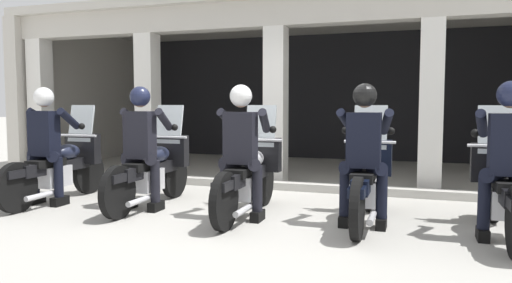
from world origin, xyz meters
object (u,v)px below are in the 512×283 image
object	(u,v)px
motorcycle_center	(250,174)
police_officer_center	(241,140)
police_officer_left	(141,137)
police_officer_right	(364,143)
motorcycle_left	(154,168)
police_officer_far_left	(46,136)
police_officer_far_right	(508,148)
motorcycle_right	(366,179)
motorcycle_far_left	(62,165)
motorcycle_far_right	(502,187)

from	to	relation	value
motorcycle_center	police_officer_center	size ratio (longest dim) A/B	1.29
police_officer_left	police_officer_right	size ratio (longest dim) A/B	1.00
police_officer_left	motorcycle_left	bearing A→B (deg)	75.54
police_officer_far_left	police_officer_far_right	size ratio (longest dim) A/B	1.00
police_officer_far_right	police_officer_center	bearing A→B (deg)	172.92
police_officer_far_left	police_officer_right	size ratio (longest dim) A/B	1.00
police_officer_right	police_officer_far_right	world-z (taller)	same
police_officer_left	motorcycle_center	xyz separation A→B (m)	(1.40, 0.20, -0.44)
motorcycle_right	police_officer_center	bearing A→B (deg)	-170.43
motorcycle_left	motorcycle_center	world-z (taller)	same
motorcycle_center	police_officer_center	distance (m)	0.52
motorcycle_left	police_officer_left	size ratio (longest dim) A/B	1.29
motorcycle_far_left	police_officer_right	world-z (taller)	police_officer_right
motorcycle_far_left	motorcycle_center	xyz separation A→B (m)	(2.79, 0.04, 0.00)
police_officer_center	motorcycle_left	bearing A→B (deg)	158.75
motorcycle_far_left	police_officer_far_right	size ratio (longest dim) A/B	1.29
motorcycle_far_left	police_officer_left	bearing A→B (deg)	-15.89
motorcycle_right	police_officer_left	bearing A→B (deg)	-179.72
police_officer_far_right	police_officer_far_left	bearing A→B (deg)	173.71
motorcycle_left	police_officer_far_right	world-z (taller)	police_officer_far_right
police_officer_far_left	police_officer_center	bearing A→B (deg)	-8.65
motorcycle_left	police_officer_far_right	size ratio (longest dim) A/B	1.29
motorcycle_left	police_officer_center	world-z (taller)	police_officer_center
motorcycle_right	police_officer_far_left	bearing A→B (deg)	-180.00
motorcycle_far_left	police_officer_far_right	distance (m)	5.60
police_officer_left	motorcycle_right	xyz separation A→B (m)	(2.79, 0.29, -0.44)
police_officer_far_left	motorcycle_left	distance (m)	1.52
police_officer_far_left	police_officer_center	size ratio (longest dim) A/B	1.00
motorcycle_far_left	motorcycle_left	bearing A→B (deg)	-4.28
motorcycle_far_right	police_officer_right	bearing A→B (deg)	179.72
police_officer_left	motorcycle_right	size ratio (longest dim) A/B	0.78
motorcycle_far_left	police_officer_right	bearing A→B (deg)	-11.45
motorcycle_far_left	police_officer_far_left	size ratio (longest dim) A/B	1.29
motorcycle_far_left	motorcycle_right	size ratio (longest dim) A/B	1.00
police_officer_far_left	police_officer_right	bearing A→B (deg)	-7.57
motorcycle_left	police_officer_left	distance (m)	0.52
motorcycle_center	police_officer_right	size ratio (longest dim) A/B	1.29
motorcycle_far_left	motorcycle_right	xyz separation A→B (m)	(4.18, 0.13, 0.00)
police_officer_left	motorcycle_right	world-z (taller)	police_officer_left
motorcycle_far_right	police_officer_far_right	bearing A→B (deg)	-96.52
motorcycle_far_right	police_officer_far_right	xyz separation A→B (m)	(-0.00, -0.28, 0.44)
police_officer_far_left	police_officer_center	distance (m)	2.79
motorcycle_left	police_officer_far_right	distance (m)	4.23
motorcycle_center	motorcycle_far_left	bearing A→B (deg)	174.45
police_officer_center	motorcycle_far_right	bearing A→B (deg)	-1.31
police_officer_right	police_officer_center	bearing A→B (deg)	178.30
motorcycle_far_left	police_officer_center	size ratio (longest dim) A/B	1.29
motorcycle_far_left	motorcycle_center	bearing A→B (deg)	-8.65
police_officer_far_left	motorcycle_right	size ratio (longest dim) A/B	0.78
motorcycle_left	police_officer_center	size ratio (longest dim) A/B	1.29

